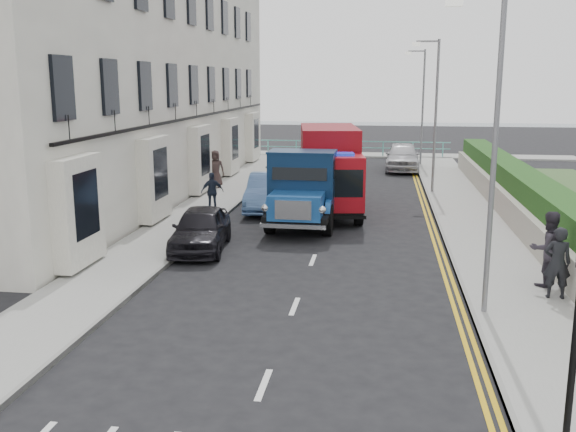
% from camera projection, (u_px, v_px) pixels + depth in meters
% --- Properties ---
extents(ground, '(120.00, 120.00, 0.00)m').
position_uv_depth(ground, '(305.00, 281.00, 16.98)').
color(ground, black).
rests_on(ground, ground).
extents(pavement_west, '(2.40, 38.00, 0.12)m').
position_uv_depth(pavement_west, '(206.00, 208.00, 26.42)').
color(pavement_west, gray).
rests_on(pavement_west, ground).
extents(pavement_east, '(2.60, 38.00, 0.12)m').
position_uv_depth(pavement_east, '(468.00, 215.00, 24.93)').
color(pavement_east, gray).
rests_on(pavement_east, ground).
extents(promenade, '(30.00, 2.50, 0.12)m').
position_uv_depth(promenade, '(354.00, 155.00, 45.04)').
color(promenade, gray).
rests_on(promenade, ground).
extents(sea_plane, '(120.00, 120.00, 0.00)m').
position_uv_depth(sea_plane, '(366.00, 125.00, 75.05)').
color(sea_plane, '#4E606A').
rests_on(sea_plane, ground).
extents(terrace_west, '(6.31, 30.20, 14.25)m').
position_uv_depth(terrace_west, '(135.00, 36.00, 29.42)').
color(terrace_west, silver).
rests_on(terrace_west, ground).
extents(garden_east, '(1.45, 28.00, 1.75)m').
position_uv_depth(garden_east, '(520.00, 195.00, 24.48)').
color(garden_east, '#B2AD9E').
rests_on(garden_east, ground).
extents(seafront_railing, '(13.00, 0.08, 1.11)m').
position_uv_depth(seafront_railing, '(354.00, 149.00, 44.15)').
color(seafront_railing, '#59B2A5').
rests_on(seafront_railing, ground).
extents(lamp_near, '(1.23, 0.18, 7.00)m').
position_uv_depth(lamp_near, '(489.00, 138.00, 13.62)').
color(lamp_near, slate).
rests_on(lamp_near, ground).
extents(lamp_mid, '(1.23, 0.18, 7.00)m').
position_uv_depth(lamp_mid, '(433.00, 107.00, 29.11)').
color(lamp_mid, slate).
rests_on(lamp_mid, ground).
extents(lamp_far, '(1.23, 0.18, 7.00)m').
position_uv_depth(lamp_far, '(421.00, 100.00, 38.79)').
color(lamp_far, slate).
rests_on(lamp_far, ground).
extents(bedford_lorry, '(2.44, 5.89, 2.75)m').
position_uv_depth(bedford_lorry, '(303.00, 193.00, 22.75)').
color(bedford_lorry, black).
rests_on(bedford_lorry, ground).
extents(red_lorry, '(3.04, 6.65, 3.36)m').
position_uv_depth(red_lorry, '(330.00, 167.00, 25.61)').
color(red_lorry, black).
rests_on(red_lorry, ground).
extents(parked_car_front, '(2.00, 4.09, 1.34)m').
position_uv_depth(parked_car_front, '(201.00, 229.00, 19.97)').
color(parked_car_front, black).
rests_on(parked_car_front, ground).
extents(parked_car_mid, '(1.85, 4.56, 1.47)m').
position_uv_depth(parked_car_mid, '(269.00, 192.00, 26.11)').
color(parked_car_mid, '#5880BE').
rests_on(parked_car_mid, ground).
extents(parked_car_rear, '(2.39, 5.32, 1.51)m').
position_uv_depth(parked_car_rear, '(289.00, 172.00, 31.64)').
color(parked_car_rear, '#A0A0A4').
rests_on(parked_car_rear, ground).
extents(seafront_car_left, '(3.12, 5.31, 1.38)m').
position_uv_depth(seafront_car_left, '(312.00, 157.00, 38.62)').
color(seafront_car_left, black).
rests_on(seafront_car_left, ground).
extents(seafront_car_right, '(2.06, 4.86, 1.64)m').
position_uv_depth(seafront_car_right, '(402.00, 157.00, 37.53)').
color(seafront_car_right, '#B9B8BD').
rests_on(seafront_car_right, ground).
extents(pedestrian_east_near, '(0.65, 0.44, 1.73)m').
position_uv_depth(pedestrian_east_near, '(557.00, 263.00, 15.12)').
color(pedestrian_east_near, black).
rests_on(pedestrian_east_near, pavement_east).
extents(pedestrian_east_far, '(1.08, 0.93, 1.92)m').
position_uv_depth(pedestrian_east_far, '(548.00, 249.00, 16.00)').
color(pedestrian_east_far, '#312B35').
rests_on(pedestrian_east_far, pavement_east).
extents(pedestrian_west_near, '(0.97, 0.70, 1.53)m').
position_uv_depth(pedestrian_west_near, '(212.00, 192.00, 25.36)').
color(pedestrian_west_near, '#1D2534').
rests_on(pedestrian_west_near, pavement_west).
extents(pedestrian_west_far, '(0.95, 0.70, 1.80)m').
position_uv_depth(pedestrian_west_far, '(215.00, 169.00, 30.86)').
color(pedestrian_west_far, '#362927').
rests_on(pedestrian_west_far, pavement_west).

